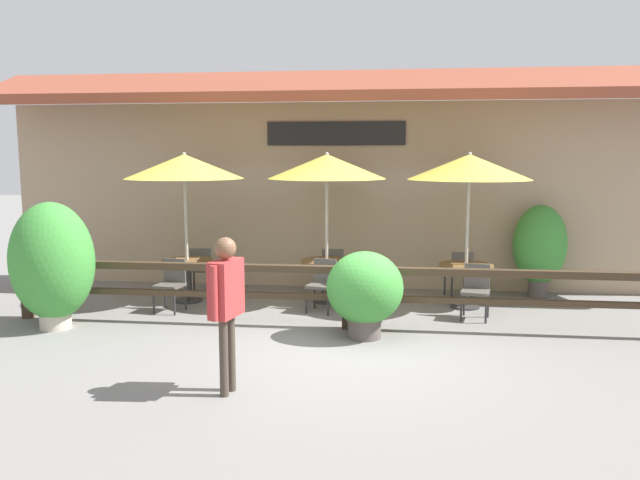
{
  "coord_description": "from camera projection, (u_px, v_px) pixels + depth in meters",
  "views": [
    {
      "loc": [
        0.7,
        -8.06,
        2.59
      ],
      "look_at": [
        -0.47,
        1.56,
        1.27
      ],
      "focal_mm": 35.0,
      "sensor_mm": 36.0,
      "label": 1
    }
  ],
  "objects": [
    {
      "name": "patio_umbrella_middle",
      "position": [
        327.0,
        167.0,
        10.78
      ],
      "size": [
        2.06,
        2.06,
        2.64
      ],
      "color": "#B7B2A8",
      "rests_on": "ground"
    },
    {
      "name": "potted_plant_broad_leaf",
      "position": [
        540.0,
        246.0,
        11.33
      ],
      "size": [
        0.95,
        0.85,
        1.7
      ],
      "color": "#564C47",
      "rests_on": "ground"
    },
    {
      "name": "chair_far_streetside",
      "position": [
        476.0,
        288.0,
        9.91
      ],
      "size": [
        0.5,
        0.5,
        0.87
      ],
      "rotation": [
        0.0,
        0.0,
        -0.23
      ],
      "color": "#514C47",
      "rests_on": "ground"
    },
    {
      "name": "chair_near_wallside",
      "position": [
        202.0,
        267.0,
        11.76
      ],
      "size": [
        0.48,
        0.48,
        0.87
      ],
      "rotation": [
        0.0,
        0.0,
        3.31
      ],
      "color": "#514C47",
      "rests_on": "ground"
    },
    {
      "name": "chair_middle_wallside",
      "position": [
        333.0,
        268.0,
        11.69
      ],
      "size": [
        0.44,
        0.44,
        0.87
      ],
      "rotation": [
        0.0,
        0.0,
        3.18
      ],
      "color": "#514C47",
      "rests_on": "ground"
    },
    {
      "name": "pedestrian",
      "position": [
        226.0,
        294.0,
        6.69
      ],
      "size": [
        0.3,
        0.59,
        1.73
      ],
      "rotation": [
        0.0,
        0.0,
        -1.78
      ],
      "color": "#42382D",
      "rests_on": "ground"
    },
    {
      "name": "potted_plant_tall_tropical",
      "position": [
        365.0,
        290.0,
        8.83
      ],
      "size": [
        1.09,
        0.98,
        1.25
      ],
      "color": "#564C47",
      "rests_on": "ground"
    },
    {
      "name": "patio_umbrella_far",
      "position": [
        469.0,
        167.0,
        10.37
      ],
      "size": [
        2.06,
        2.06,
        2.64
      ],
      "color": "#B7B2A8",
      "rests_on": "ground"
    },
    {
      "name": "chair_far_wallside",
      "position": [
        460.0,
        272.0,
        11.34
      ],
      "size": [
        0.51,
        0.51,
        0.87
      ],
      "rotation": [
        0.0,
        0.0,
        3.4
      ],
      "color": "#514C47",
      "rests_on": "ground"
    },
    {
      "name": "ground_plane",
      "position": [
        341.0,
        350.0,
        8.36
      ],
      "size": [
        60.0,
        60.0,
        0.0
      ],
      "primitive_type": "plane",
      "color": "slate"
    },
    {
      "name": "dining_table_middle",
      "position": [
        327.0,
        269.0,
        11.03
      ],
      "size": [
        0.92,
        0.92,
        0.75
      ],
      "color": "brown",
      "rests_on": "ground"
    },
    {
      "name": "building_facade",
      "position": [
        360.0,
        177.0,
        12.11
      ],
      "size": [
        14.28,
        1.49,
        4.23
      ],
      "color": "tan",
      "rests_on": "ground"
    },
    {
      "name": "chair_middle_streetside",
      "position": [
        322.0,
        282.0,
        10.38
      ],
      "size": [
        0.51,
        0.51,
        0.87
      ],
      "rotation": [
        0.0,
        0.0,
        -0.24
      ],
      "color": "#514C47",
      "rests_on": "ground"
    },
    {
      "name": "potted_plant_corner_fern",
      "position": [
        52.0,
        263.0,
        9.27
      ],
      "size": [
        1.24,
        1.12,
        1.91
      ],
      "color": "#B7AD99",
      "rests_on": "ground"
    },
    {
      "name": "patio_railing",
      "position": [
        347.0,
        283.0,
        9.3
      ],
      "size": [
        10.4,
        0.14,
        0.95
      ],
      "color": "#3D2D1E",
      "rests_on": "ground"
    },
    {
      "name": "chair_near_streetside",
      "position": [
        171.0,
        282.0,
        10.4
      ],
      "size": [
        0.48,
        0.48,
        0.87
      ],
      "rotation": [
        0.0,
        0.0,
        -0.16
      ],
      "color": "#514C47",
      "rests_on": "ground"
    },
    {
      "name": "dining_table_near",
      "position": [
        187.0,
        268.0,
        11.06
      ],
      "size": [
        0.92,
        0.92,
        0.75
      ],
      "color": "brown",
      "rests_on": "ground"
    },
    {
      "name": "dining_table_far",
      "position": [
        466.0,
        273.0,
        10.61
      ],
      "size": [
        0.92,
        0.92,
        0.75
      ],
      "color": "brown",
      "rests_on": "ground"
    },
    {
      "name": "patio_umbrella_near",
      "position": [
        184.0,
        167.0,
        10.82
      ],
      "size": [
        2.06,
        2.06,
        2.64
      ],
      "color": "#B7B2A8",
      "rests_on": "ground"
    }
  ]
}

